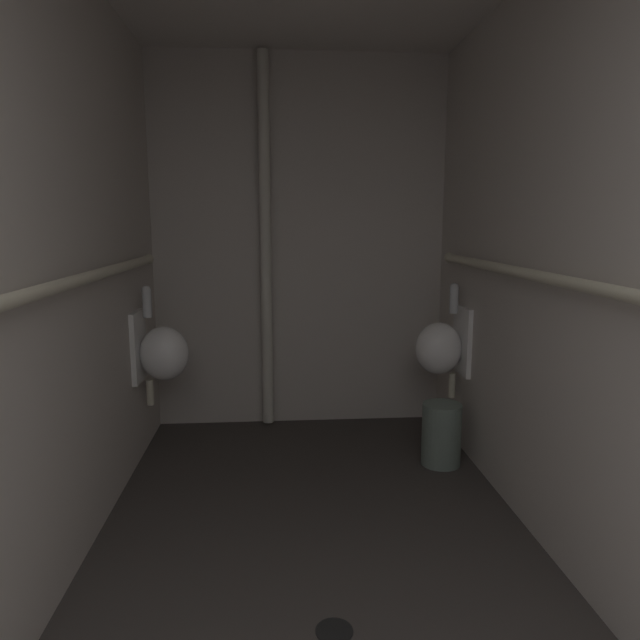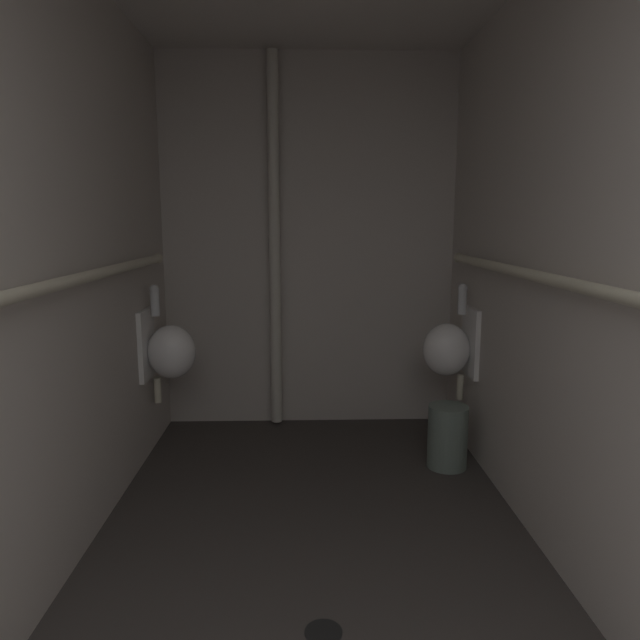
% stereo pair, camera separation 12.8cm
% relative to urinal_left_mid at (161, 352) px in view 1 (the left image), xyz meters
% --- Properties ---
extents(floor, '(2.20, 4.36, 0.08)m').
position_rel_urinal_left_mid_xyz_m(floor, '(0.89, -1.52, -0.73)').
color(floor, '#383330').
rests_on(floor, ground).
extents(wall_left, '(0.06, 4.36, 2.63)m').
position_rel_urinal_left_mid_xyz_m(wall_left, '(-0.18, -1.52, 0.63)').
color(wall_left, beige).
rests_on(wall_left, ground).
extents(wall_right, '(0.06, 4.36, 2.63)m').
position_rel_urinal_left_mid_xyz_m(wall_right, '(1.97, -1.52, 0.63)').
color(wall_right, beige).
rests_on(wall_right, ground).
extents(wall_back, '(2.20, 0.06, 2.63)m').
position_rel_urinal_left_mid_xyz_m(wall_back, '(0.89, 0.63, 0.63)').
color(wall_back, beige).
rests_on(wall_back, ground).
extents(urinal_left_mid, '(0.32, 0.30, 0.76)m').
position_rel_urinal_left_mid_xyz_m(urinal_left_mid, '(0.00, 0.00, 0.00)').
color(urinal_left_mid, white).
extents(urinal_right_mid, '(0.32, 0.30, 0.76)m').
position_rel_urinal_left_mid_xyz_m(urinal_right_mid, '(1.79, 0.01, 0.00)').
color(urinal_right_mid, white).
extents(supply_pipe_left, '(0.06, 3.51, 0.06)m').
position_rel_urinal_left_mid_xyz_m(supply_pipe_left, '(-0.09, -1.52, 0.56)').
color(supply_pipe_left, beige).
extents(supply_pipe_right, '(0.06, 3.61, 0.06)m').
position_rel_urinal_left_mid_xyz_m(supply_pipe_right, '(1.88, -1.56, 0.56)').
color(supply_pipe_right, beige).
extents(standpipe_back_wall, '(0.08, 0.08, 2.58)m').
position_rel_urinal_left_mid_xyz_m(standpipe_back_wall, '(0.65, 0.52, 0.63)').
color(standpipe_back_wall, beige).
rests_on(standpipe_back_wall, ground).
extents(floor_drain, '(0.14, 0.14, 0.01)m').
position_rel_urinal_left_mid_xyz_m(floor_drain, '(0.92, -1.67, -0.68)').
color(floor_drain, black).
rests_on(floor_drain, ground).
extents(waste_bin, '(0.24, 0.24, 0.39)m').
position_rel_urinal_left_mid_xyz_m(waste_bin, '(1.73, -0.25, -0.49)').
color(waste_bin, slate).
rests_on(waste_bin, ground).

